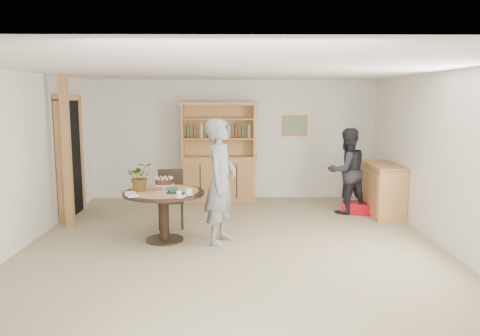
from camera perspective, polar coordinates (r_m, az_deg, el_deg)
name	(u,v)px	position (r m, az deg, el deg)	size (l,w,h in m)	color
ground	(233,250)	(6.72, -0.87, -9.91)	(7.00, 7.00, 0.00)	tan
room_shell	(233,126)	(6.39, -0.88, 5.09)	(6.04, 7.04, 2.52)	white
doorway	(70,155)	(8.94, -20.03, 1.48)	(0.13, 1.10, 2.18)	black
pine_post	(67,152)	(8.09, -20.37, 1.80)	(0.12, 0.12, 2.50)	tan
hutch	(219,168)	(9.72, -2.59, 0.04)	(1.62, 0.54, 2.04)	tan
sideboard	(383,189)	(8.95, 17.00, -2.47)	(0.54, 1.26, 0.94)	tan
dining_table	(164,201)	(7.06, -9.26, -4.02)	(1.20, 1.20, 0.76)	black
dining_chair	(171,194)	(7.87, -8.43, -3.20)	(0.47, 0.47, 0.95)	black
birthday_cake	(164,182)	(7.05, -9.25, -1.72)	(0.30, 0.30, 0.20)	white
flower_vase	(140,176)	(7.10, -12.07, -1.02)	(0.38, 0.33, 0.42)	#3F7233
gift_tray	(177,191)	(6.87, -7.68, -2.78)	(0.30, 0.20, 0.08)	black
coffee_cup_a	(189,192)	(6.70, -6.26, -2.94)	(0.15, 0.15, 0.09)	white
coffee_cup_b	(179,195)	(6.54, -7.45, -3.27)	(0.15, 0.15, 0.08)	white
napkins	(131,194)	(6.79, -13.11, -3.15)	(0.24, 0.33, 0.03)	white
teen_boy	(221,182)	(6.82, -2.37, -1.66)	(0.67, 0.44, 1.84)	gray
adult_person	(347,171)	(8.85, 12.90, -0.35)	(0.77, 0.60, 1.58)	black
red_suitcase	(358,208)	(9.00, 14.21, -4.73)	(0.69, 0.57, 0.21)	red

